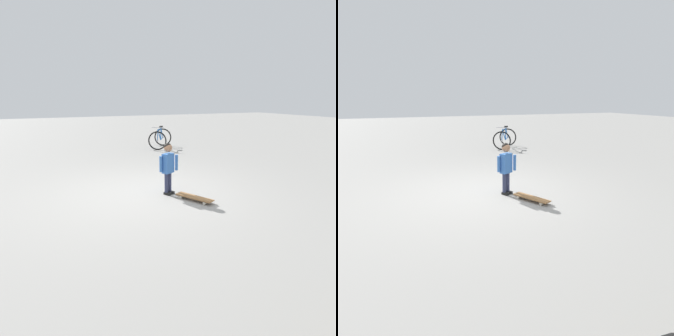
# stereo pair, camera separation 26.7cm
# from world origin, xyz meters

# --- Properties ---
(ground_plane) EXTENTS (50.00, 50.00, 0.00)m
(ground_plane) POSITION_xyz_m (0.00, 0.00, 0.00)
(ground_plane) COLOR gray
(child_person) EXTENTS (0.26, 0.41, 1.06)m
(child_person) POSITION_xyz_m (-0.25, -0.41, 0.66)
(child_person) COLOR #2D3351
(child_person) RESTS_ON ground
(skateboard) EXTENTS (0.79, 0.52, 0.07)m
(skateboard) POSITION_xyz_m (-0.81, -0.72, 0.06)
(skateboard) COLOR olive
(skateboard) RESTS_ON ground
(bicycle_mid) EXTENTS (1.28, 1.19, 0.85)m
(bicycle_mid) POSITION_xyz_m (4.97, -2.41, 0.38)
(bicycle_mid) COLOR black
(bicycle_mid) RESTS_ON ground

